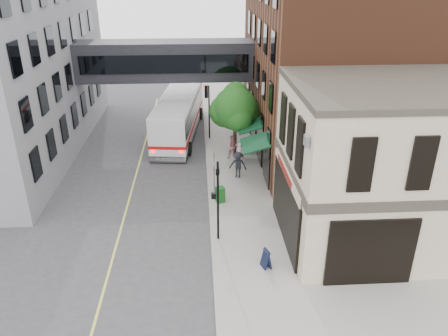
{
  "coord_description": "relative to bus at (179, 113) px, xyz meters",
  "views": [
    {
      "loc": [
        -0.49,
        -17.58,
        13.42
      ],
      "look_at": [
        0.85,
        4.25,
        3.24
      ],
      "focal_mm": 35.0,
      "sensor_mm": 36.0,
      "label": 1
    }
  ],
  "objects": [
    {
      "name": "pedestrian_b",
      "position": [
        4.19,
        -5.88,
        -0.87
      ],
      "size": [
        0.92,
        0.74,
        1.81
      ],
      "primitive_type": "imported",
      "rotation": [
        0.0,
        0.0,
        -0.06
      ],
      "color": "tan",
      "rests_on": "sidewalk_main"
    },
    {
      "name": "traffic_signal_far",
      "position": [
        2.41,
        -1.49,
        1.41
      ],
      "size": [
        0.53,
        0.28,
        4.5
      ],
      "color": "black",
      "rests_on": "sidewalk_main"
    },
    {
      "name": "lane_marking",
      "position": [
        -2.85,
        -8.49,
        -1.92
      ],
      "size": [
        0.12,
        40.0,
        0.01
      ],
      "primitive_type": "cube",
      "color": "#D8CC4C",
      "rests_on": "ground"
    },
    {
      "name": "sandwich_board",
      "position": [
        4.74,
        -19.08,
        -1.29
      ],
      "size": [
        0.5,
        0.62,
        0.96
      ],
      "primitive_type": "cube",
      "rotation": [
        0.0,
        0.0,
        0.33
      ],
      "color": "black",
      "rests_on": "sidewalk_main"
    },
    {
      "name": "street_sign_pole",
      "position": [
        2.55,
        -11.49,
        0.01
      ],
      "size": [
        0.08,
        0.75,
        3.0
      ],
      "color": "gray",
      "rests_on": "sidewalk_main"
    },
    {
      "name": "pedestrian_a",
      "position": [
        4.6,
        -7.09,
        -0.92
      ],
      "size": [
        0.65,
        0.45,
        1.72
      ],
      "primitive_type": "imported",
      "rotation": [
        0.0,
        0.0,
        0.06
      ],
      "color": "silver",
      "rests_on": "sidewalk_main"
    },
    {
      "name": "ground",
      "position": [
        2.15,
        -18.49,
        -1.93
      ],
      "size": [
        120.0,
        120.0,
        0.0
      ],
      "primitive_type": "plane",
      "color": "#38383A",
      "rests_on": "ground"
    },
    {
      "name": "newspaper_box",
      "position": [
        2.87,
        -12.54,
        -1.28
      ],
      "size": [
        0.62,
        0.59,
        1.0
      ],
      "primitive_type": "cube",
      "rotation": [
        0.0,
        0.0,
        0.35
      ],
      "color": "#124F18",
      "rests_on": "sidewalk_main"
    },
    {
      "name": "sidewalk_main",
      "position": [
        4.15,
        -4.49,
        -1.85
      ],
      "size": [
        4.0,
        60.0,
        0.15
      ],
      "primitive_type": "cube",
      "color": "gray",
      "rests_on": "ground"
    },
    {
      "name": "brick_building",
      "position": [
        12.13,
        -3.5,
        5.06
      ],
      "size": [
        13.76,
        18.0,
        14.0
      ],
      "color": "#552C1A",
      "rests_on": "ground"
    },
    {
      "name": "traffic_signal_near",
      "position": [
        2.52,
        -16.49,
        1.06
      ],
      "size": [
        0.44,
        0.22,
        4.6
      ],
      "color": "black",
      "rests_on": "sidewalk_main"
    },
    {
      "name": "skyway_bridge",
      "position": [
        -0.85,
        -0.49,
        4.57
      ],
      "size": [
        14.0,
        3.18,
        3.0
      ],
      "color": "black",
      "rests_on": "ground"
    },
    {
      "name": "corner_building",
      "position": [
        11.13,
        -16.49,
        2.29
      ],
      "size": [
        10.19,
        8.12,
        8.45
      ],
      "color": "#C4B296",
      "rests_on": "ground"
    },
    {
      "name": "pedestrian_c",
      "position": [
        4.27,
        -9.13,
        -0.84
      ],
      "size": [
        1.36,
        1.01,
        1.87
      ],
      "primitive_type": "imported",
      "rotation": [
        0.0,
        0.0,
        -0.29
      ],
      "color": "black",
      "rests_on": "sidewalk_main"
    },
    {
      "name": "bus",
      "position": [
        0.0,
        0.0,
        0.0
      ],
      "size": [
        4.23,
        13.01,
        3.44
      ],
      "color": "silver",
      "rests_on": "ground"
    },
    {
      "name": "street_tree",
      "position": [
        4.35,
        -5.28,
        1.99
      ],
      "size": [
        3.8,
        3.2,
        5.6
      ],
      "color": "#382619",
      "rests_on": "sidewalk_main"
    }
  ]
}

